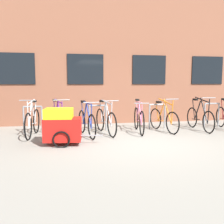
% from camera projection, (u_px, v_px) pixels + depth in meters
% --- Properties ---
extents(ground_plane, '(42.00, 42.00, 0.00)m').
position_uv_depth(ground_plane, '(144.00, 143.00, 6.47)').
color(ground_plane, gray).
extents(storefront_building, '(28.00, 6.79, 5.63)m').
position_uv_depth(storefront_building, '(104.00, 56.00, 12.56)').
color(storefront_building, brown).
rests_on(storefront_building, ground).
extents(bike_rack, '(6.59, 0.05, 0.83)m').
position_uv_depth(bike_rack, '(128.00, 114.00, 8.28)').
color(bike_rack, gray).
rests_on(bike_rack, ground).
extents(bicycle_white, '(0.44, 1.73, 1.10)m').
position_uv_depth(bicycle_white, '(33.00, 122.00, 7.29)').
color(bicycle_white, black).
rests_on(bicycle_white, ground).
extents(bicycle_silver, '(0.49, 1.76, 1.06)m').
position_uv_depth(bicycle_silver, '(106.00, 121.00, 7.65)').
color(bicycle_silver, black).
rests_on(bicycle_silver, ground).
extents(bicycle_blue, '(0.50, 1.72, 1.03)m').
position_uv_depth(bicycle_blue, '(87.00, 122.00, 7.38)').
color(bicycle_blue, black).
rests_on(bicycle_blue, ground).
extents(bicycle_black, '(0.44, 1.76, 1.11)m').
position_uv_depth(bicycle_black, '(200.00, 118.00, 8.25)').
color(bicycle_black, black).
rests_on(bicycle_black, ground).
extents(bicycle_pink, '(0.44, 1.79, 1.03)m').
position_uv_depth(bicycle_pink, '(139.00, 119.00, 7.90)').
color(bicycle_pink, black).
rests_on(bicycle_pink, ground).
extents(bicycle_purple, '(0.56, 1.75, 1.11)m').
position_uv_depth(bicycle_purple, '(58.00, 122.00, 7.22)').
color(bicycle_purple, black).
rests_on(bicycle_purple, ground).
extents(bicycle_orange, '(0.47, 1.66, 1.08)m').
position_uv_depth(bicycle_orange, '(164.00, 119.00, 8.03)').
color(bicycle_orange, black).
rests_on(bicycle_orange, ground).
extents(bike_trailer, '(1.48, 0.75, 0.92)m').
position_uv_depth(bike_trailer, '(62.00, 126.00, 6.30)').
color(bike_trailer, red).
rests_on(bike_trailer, ground).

